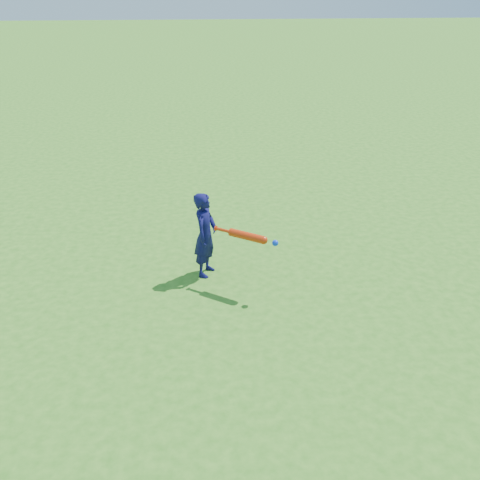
{
  "coord_description": "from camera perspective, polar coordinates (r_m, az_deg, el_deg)",
  "views": [
    {
      "loc": [
        -0.68,
        -6.33,
        3.53
      ],
      "look_at": [
        -0.22,
        -0.58,
        0.61
      ],
      "focal_mm": 40.0,
      "sensor_mm": 36.0,
      "label": 1
    }
  ],
  "objects": [
    {
      "name": "ground",
      "position": [
        7.28,
        1.36,
        -2.15
      ],
      "size": [
        80.0,
        80.0,
        0.0
      ],
      "primitive_type": "plane",
      "color": "#30721B",
      "rests_on": "ground"
    },
    {
      "name": "child",
      "position": [
        6.73,
        -3.72,
        0.57
      ],
      "size": [
        0.4,
        0.48,
        1.12
      ],
      "primitive_type": "imported",
      "rotation": [
        0.0,
        0.0,
        1.19
      ],
      "color": "#0F0F46",
      "rests_on": "ground"
    },
    {
      "name": "bat_swing",
      "position": [
        6.31,
        1.03,
        0.35
      ],
      "size": [
        0.73,
        0.52,
        0.1
      ],
      "rotation": [
        0.0,
        0.0,
        -0.59
      ],
      "color": "red",
      "rests_on": "ground"
    }
  ]
}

